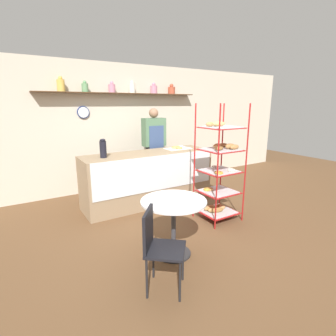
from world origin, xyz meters
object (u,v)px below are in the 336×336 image
at_px(pastry_rack, 219,171).
at_px(donut_tray_counter, 178,148).
at_px(coffee_carafe, 103,148).
at_px(person_worker, 154,147).
at_px(cafe_table, 174,213).
at_px(cafe_chair, 157,242).

relative_size(pastry_rack, donut_tray_counter, 3.72).
relative_size(pastry_rack, coffee_carafe, 5.86).
distance_m(pastry_rack, person_worker, 1.84).
height_order(pastry_rack, cafe_table, pastry_rack).
bearing_deg(cafe_table, person_worker, 66.45).
relative_size(cafe_table, cafe_chair, 0.94).
distance_m(coffee_carafe, donut_tray_counter, 1.57).
xyz_separation_m(person_worker, cafe_chair, (-1.50, -2.79, -0.44)).
distance_m(cafe_chair, coffee_carafe, 2.28).
height_order(pastry_rack, cafe_chair, pastry_rack).
bearing_deg(person_worker, cafe_chair, -118.35).
bearing_deg(cafe_chair, person_worker, 11.54).
distance_m(pastry_rack, cafe_table, 1.33).
bearing_deg(coffee_carafe, cafe_chair, -95.34).
xyz_separation_m(cafe_table, coffee_carafe, (-0.28, 1.74, 0.58)).
bearing_deg(person_worker, coffee_carafe, -155.24).
relative_size(person_worker, coffee_carafe, 5.56).
bearing_deg(donut_tray_counter, coffee_carafe, -176.95).
bearing_deg(donut_tray_counter, cafe_chair, -127.83).
bearing_deg(donut_tray_counter, person_worker, 116.69).
bearing_deg(cafe_table, pastry_rack, 23.12).
bearing_deg(coffee_carafe, person_worker, 24.76).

